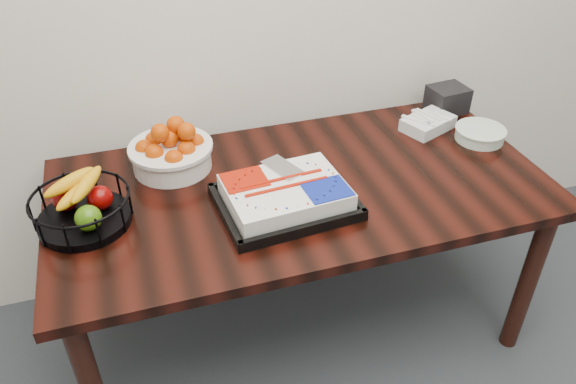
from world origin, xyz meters
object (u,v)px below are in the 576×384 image
object	(u,v)px
tangerine_bowl	(171,148)
fruit_basket	(81,206)
cake_tray	(285,196)
plate_stack	(480,134)
table	(300,202)
napkin_box	(447,99)

from	to	relation	value
tangerine_bowl	fruit_basket	world-z (taller)	tangerine_bowl
cake_tray	fruit_basket	distance (m)	0.67
fruit_basket	plate_stack	bearing A→B (deg)	3.12
table	cake_tray	world-z (taller)	cake_tray
table	fruit_basket	world-z (taller)	fruit_basket
table	cake_tray	bearing A→B (deg)	-129.68
plate_stack	fruit_basket	bearing A→B (deg)	-176.88
table	napkin_box	distance (m)	0.88
table	fruit_basket	bearing A→B (deg)	-179.59
cake_tray	plate_stack	size ratio (longest dim) A/B	2.36
tangerine_bowl	fruit_basket	size ratio (longest dim) A/B	0.98
plate_stack	napkin_box	world-z (taller)	napkin_box
cake_tray	napkin_box	bearing A→B (deg)	27.19
cake_tray	plate_stack	xyz separation A→B (m)	(0.89, 0.19, -0.02)
fruit_basket	plate_stack	size ratio (longest dim) A/B	1.58
fruit_basket	napkin_box	xyz separation A→B (m)	(1.56, 0.35, -0.01)
cake_tray	plate_stack	distance (m)	0.92
plate_stack	napkin_box	size ratio (longest dim) A/B	1.29
fruit_basket	napkin_box	bearing A→B (deg)	12.72
plate_stack	tangerine_bowl	bearing A→B (deg)	172.19
plate_stack	napkin_box	distance (m)	0.27
tangerine_bowl	plate_stack	distance (m)	1.24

